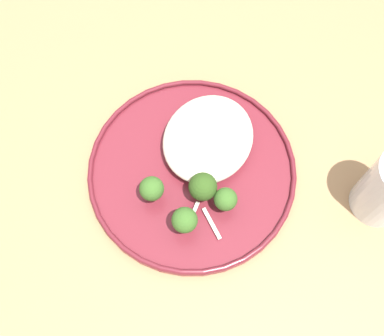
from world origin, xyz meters
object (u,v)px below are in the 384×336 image
object	(u,v)px
seared_scallop_large_seared	(230,159)
broccoli_floret_split_head	(203,186)
broccoli_floret_right_tilted	(152,189)
seared_scallop_tiny_bay	(221,116)
seared_scallop_center_golden	(197,132)
seared_scallop_tilted_round	(199,154)
dinner_plate	(192,171)
broccoli_floret_center_pile	(227,197)
seared_scallop_front_small	(209,144)
seared_scallop_right_edge	(198,114)
broccoli_floret_front_edge	(185,221)

from	to	relation	value
seared_scallop_large_seared	broccoli_floret_split_head	size ratio (longest dim) A/B	0.47
broccoli_floret_right_tilted	broccoli_floret_split_head	bearing A→B (deg)	-59.10
seared_scallop_tiny_bay	broccoli_floret_split_head	size ratio (longest dim) A/B	0.54
seared_scallop_center_golden	broccoli_floret_right_tilted	distance (m)	0.11
seared_scallop_tilted_round	broccoli_floret_right_tilted	size ratio (longest dim) A/B	0.58
dinner_plate	broccoli_floret_center_pile	bearing A→B (deg)	-108.76
seared_scallop_front_small	seared_scallop_center_golden	world-z (taller)	seared_scallop_front_small
seared_scallop_tiny_bay	broccoli_floret_split_head	world-z (taller)	broccoli_floret_split_head
seared_scallop_center_golden	broccoli_floret_split_head	distance (m)	0.09
dinner_plate	seared_scallop_tilted_round	distance (m)	0.03
broccoli_floret_right_tilted	seared_scallop_center_golden	bearing A→B (deg)	-4.64
seared_scallop_front_small	seared_scallop_large_seared	bearing A→B (deg)	-100.33
dinner_plate	seared_scallop_right_edge	world-z (taller)	seared_scallop_right_edge
seared_scallop_tilted_round	seared_scallop_large_seared	bearing A→B (deg)	-73.28
seared_scallop_large_seared	seared_scallop_tiny_bay	world-z (taller)	seared_scallop_large_seared
dinner_plate	seared_scallop_front_small	size ratio (longest dim) A/B	11.49
seared_scallop_tiny_bay	broccoli_floret_split_head	distance (m)	0.12
dinner_plate	seared_scallop_front_small	world-z (taller)	seared_scallop_front_small
seared_scallop_center_golden	seared_scallop_right_edge	bearing A→B (deg)	26.11
seared_scallop_tilted_round	broccoli_floret_split_head	bearing A→B (deg)	-146.68
seared_scallop_center_golden	seared_scallop_front_small	bearing A→B (deg)	-114.34
seared_scallop_center_golden	seared_scallop_tilted_round	xyz separation A→B (m)	(-0.03, -0.02, -0.00)
seared_scallop_center_golden	broccoli_floret_front_edge	world-z (taller)	broccoli_floret_front_edge
dinner_plate	seared_scallop_center_golden	size ratio (longest dim) A/B	12.25
seared_scallop_right_edge	broccoli_floret_front_edge	size ratio (longest dim) A/B	0.54
seared_scallop_large_seared	seared_scallop_tilted_round	size ratio (longest dim) A/B	0.88
seared_scallop_tilted_round	broccoli_floret_center_pile	distance (m)	0.08
seared_scallop_front_small	seared_scallop_large_seared	world-z (taller)	same
broccoli_floret_right_tilted	dinner_plate	bearing A→B (deg)	-26.05
seared_scallop_tilted_round	broccoli_floret_front_edge	size ratio (longest dim) A/B	0.54
seared_scallop_large_seared	seared_scallop_tilted_round	xyz separation A→B (m)	(-0.01, 0.04, -0.00)
seared_scallop_front_small	seared_scallop_center_golden	bearing A→B (deg)	65.66
seared_scallop_right_edge	seared_scallop_large_seared	bearing A→B (deg)	-120.01
seared_scallop_tilted_round	broccoli_floret_front_edge	distance (m)	0.11
broccoli_floret_right_tilted	seared_scallop_front_small	bearing A→B (deg)	-17.86
seared_scallop_tiny_bay	broccoli_floret_right_tilted	world-z (taller)	broccoli_floret_right_tilted
seared_scallop_large_seared	broccoli_floret_right_tilted	distance (m)	0.12
seared_scallop_right_edge	broccoli_floret_right_tilted	xyz separation A→B (m)	(-0.14, -0.00, 0.02)
broccoli_floret_right_tilted	broccoli_floret_split_head	xyz separation A→B (m)	(0.03, -0.06, 0.00)
broccoli_floret_front_edge	seared_scallop_tilted_round	bearing A→B (deg)	17.46
seared_scallop_front_small	broccoli_floret_split_head	bearing A→B (deg)	-158.80
broccoli_floret_center_pile	broccoli_floret_right_tilted	xyz separation A→B (m)	(-0.04, 0.09, 0.00)
seared_scallop_center_golden	seared_scallop_tilted_round	distance (m)	0.04
seared_scallop_tilted_round	seared_scallop_front_small	bearing A→B (deg)	-14.04
seared_scallop_center_golden	seared_scallop_tilted_round	world-z (taller)	same
seared_scallop_front_small	dinner_plate	bearing A→B (deg)	174.83
seared_scallop_center_golden	broccoli_floret_center_pile	bearing A→B (deg)	-131.94
seared_scallop_large_seared	broccoli_floret_split_head	distance (m)	0.06
dinner_plate	seared_scallop_front_small	distance (m)	0.04
seared_scallop_front_small	seared_scallop_large_seared	size ratio (longest dim) A/B	1.01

